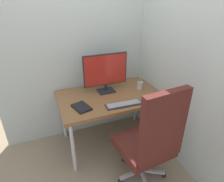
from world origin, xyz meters
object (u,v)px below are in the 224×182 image
(office_chair, at_px, (151,140))
(keyboard, at_px, (124,104))
(monitor, at_px, (105,71))
(mouse, at_px, (153,96))
(pen_holder, at_px, (140,85))
(notebook, at_px, (82,107))

(office_chair, distance_m, keyboard, 0.52)
(office_chair, distance_m, monitor, 1.00)
(keyboard, relative_size, mouse, 5.09)
(office_chair, height_order, monitor, monitor)
(pen_holder, bearing_deg, notebook, -167.70)
(office_chair, height_order, notebook, office_chair)
(pen_holder, bearing_deg, keyboard, -141.50)
(office_chair, bearing_deg, mouse, 56.50)
(office_chair, relative_size, notebook, 5.25)
(keyboard, bearing_deg, monitor, 99.37)
(monitor, bearing_deg, keyboard, -80.63)
(office_chair, height_order, pen_holder, office_chair)
(monitor, xyz_separation_m, notebook, (-0.39, -0.30, -0.26))
(mouse, bearing_deg, pen_holder, 103.86)
(mouse, bearing_deg, monitor, 148.45)
(monitor, xyz_separation_m, pen_holder, (0.44, -0.11, -0.22))
(monitor, bearing_deg, pen_holder, -14.44)
(keyboard, distance_m, pen_holder, 0.48)
(monitor, relative_size, notebook, 2.53)
(office_chair, distance_m, pen_holder, 0.88)
(monitor, relative_size, pen_holder, 3.00)
(monitor, height_order, pen_holder, monitor)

